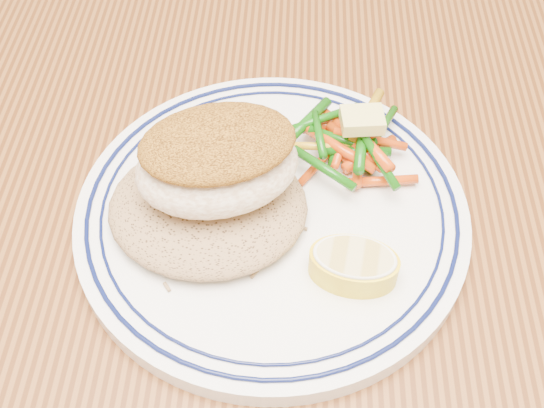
{
  "coord_description": "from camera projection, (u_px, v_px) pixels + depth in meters",
  "views": [
    {
      "loc": [
        0.0,
        -0.31,
        1.13
      ],
      "look_at": [
        -0.01,
        -0.02,
        0.77
      ],
      "focal_mm": 45.0,
      "sensor_mm": 36.0,
      "label": 1
    }
  ],
  "objects": [
    {
      "name": "butter_pat",
      "position": [
        362.0,
        120.0,
        0.48
      ],
      "size": [
        0.03,
        0.03,
        0.01
      ],
      "primitive_type": "cube",
      "rotation": [
        0.0,
        0.0,
        0.11
      ],
      "color": "#DDD26C",
      "rests_on": "vegetable_pile"
    },
    {
      "name": "rice_pilaf",
      "position": [
        208.0,
        204.0,
        0.45
      ],
      "size": [
        0.13,
        0.12,
        0.03
      ],
      "primitive_type": "ellipsoid",
      "color": "olive",
      "rests_on": "plate"
    },
    {
      "name": "plate",
      "position": [
        272.0,
        213.0,
        0.47
      ],
      "size": [
        0.27,
        0.27,
        0.02
      ],
      "color": "white",
      "rests_on": "dining_table"
    },
    {
      "name": "dining_table",
      "position": [
        286.0,
        274.0,
        0.57
      ],
      "size": [
        1.5,
        0.9,
        0.75
      ],
      "color": "#4E270F",
      "rests_on": "ground"
    },
    {
      "name": "vegetable_pile",
      "position": [
        349.0,
        143.0,
        0.49
      ],
      "size": [
        0.1,
        0.1,
        0.03
      ],
      "color": "#0F4D09",
      "rests_on": "plate"
    },
    {
      "name": "lemon_wedge",
      "position": [
        354.0,
        264.0,
        0.43
      ],
      "size": [
        0.06,
        0.06,
        0.02
      ],
      "color": "yellow",
      "rests_on": "plate"
    },
    {
      "name": "fish_fillet",
      "position": [
        217.0,
        161.0,
        0.43
      ],
      "size": [
        0.12,
        0.1,
        0.05
      ],
      "color": "white",
      "rests_on": "rice_pilaf"
    }
  ]
}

